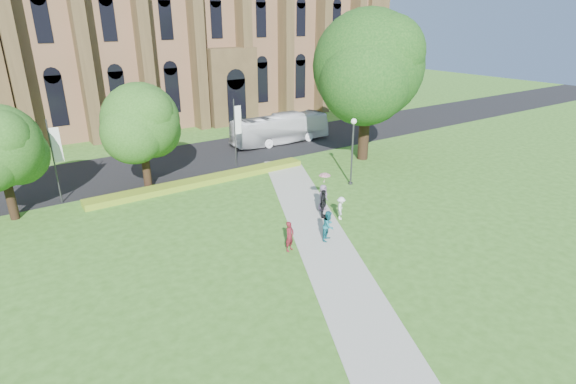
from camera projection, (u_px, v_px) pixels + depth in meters
ground at (329, 240)px, 26.51m from camera, size 160.00×160.00×0.00m
road at (193, 158)px, 41.88m from camera, size 160.00×10.00×0.02m
footpath at (319, 234)px, 27.27m from camera, size 15.58×28.54×0.04m
flower_hedge at (204, 181)px, 35.52m from camera, size 18.00×1.40×0.45m
cathedral at (196, 12)px, 57.59m from camera, size 52.60×18.25×28.00m
streetlamp at (353, 144)px, 34.26m from camera, size 0.44×0.44×5.24m
large_tree at (368, 66)px, 38.77m from camera, size 9.60×9.60×13.20m
street_tree_1 at (141, 122)px, 32.60m from camera, size 5.60×5.60×8.05m
banner_pole_0 at (236, 130)px, 38.07m from camera, size 0.70×0.10×6.00m
banner_pole_1 at (55, 157)px, 30.70m from camera, size 0.70×0.10×6.00m
tour_coach at (280, 129)px, 46.48m from camera, size 10.79×2.74×2.99m
pedestrian_0 at (290, 236)px, 24.99m from camera, size 0.75×0.62×1.75m
pedestrian_1 at (329, 226)px, 26.17m from camera, size 1.12×1.05×1.83m
pedestrian_2 at (341, 208)px, 28.95m from camera, size 1.10×1.11×1.53m
pedestrian_3 at (323, 204)px, 29.13m from camera, size 1.14×1.11×1.92m
pedestrian_4 at (323, 197)px, 30.32m from camera, size 1.02×0.84×1.80m
parasol at (325, 179)px, 30.04m from camera, size 0.83×0.83×0.69m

